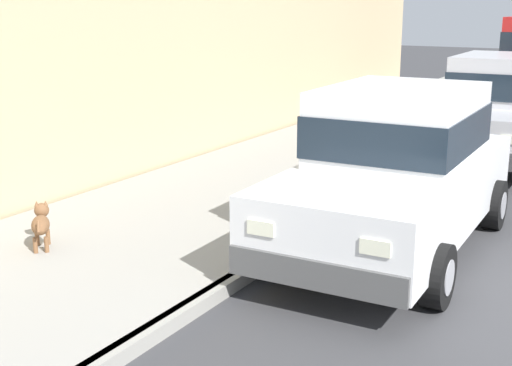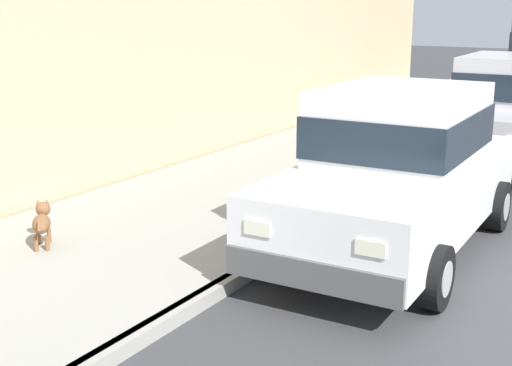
% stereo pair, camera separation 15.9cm
% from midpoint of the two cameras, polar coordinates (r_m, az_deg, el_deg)
% --- Properties ---
extents(curb, '(0.16, 64.00, 0.14)m').
position_cam_midpoint_polar(curb, '(7.92, 0.36, -6.25)').
color(curb, gray).
rests_on(curb, ground).
extents(sidewalk, '(3.60, 64.00, 0.14)m').
position_cam_midpoint_polar(sidewalk, '(8.90, -9.79, -4.10)').
color(sidewalk, '#99968E').
rests_on(sidewalk, ground).
extents(car_white_sedan, '(2.11, 4.64, 1.92)m').
position_cam_midpoint_polar(car_white_sedan, '(8.39, 10.71, 1.20)').
color(car_white_sedan, white).
rests_on(car_white_sedan, ground).
extents(car_silver_sedan, '(2.12, 4.64, 1.92)m').
position_cam_midpoint_polar(car_silver_sedan, '(13.78, 18.78, 5.82)').
color(car_silver_sedan, '#BCBCC1').
rests_on(car_silver_sedan, ground).
extents(dog_brown, '(0.55, 0.59, 0.49)m').
position_cam_midpoint_polar(dog_brown, '(8.43, -17.44, -3.06)').
color(dog_brown, brown).
rests_on(dog_brown, sidewalk).
extents(building_facade, '(0.50, 20.00, 4.43)m').
position_cam_midpoint_polar(building_facade, '(13.73, -3.49, 11.69)').
color(building_facade, tan).
rests_on(building_facade, ground).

